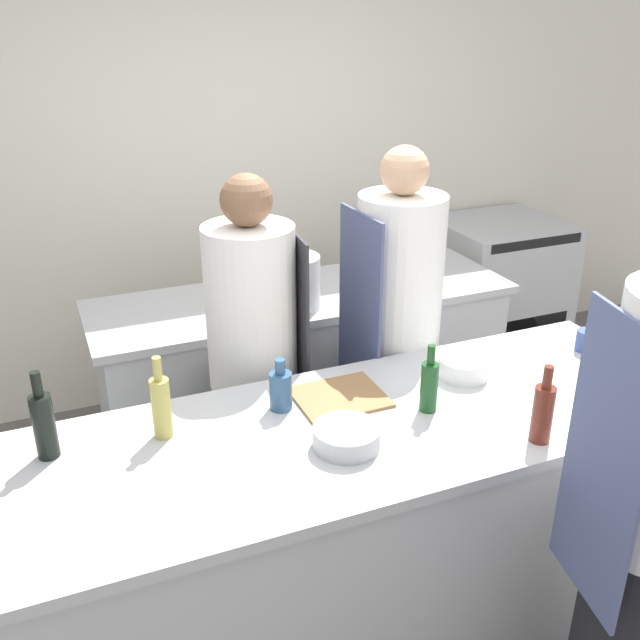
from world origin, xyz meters
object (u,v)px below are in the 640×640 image
(bottle_wine, at_px, (44,424))
(bowl_prep_small, at_px, (347,437))
(chef_at_pass_far, at_px, (396,343))
(bowl_mixing_large, at_px, (463,367))
(bottle_olive_oil, at_px, (161,405))
(cup, at_px, (586,341))
(bottle_vinegar, at_px, (543,412))
(chef_at_stove, at_px, (254,369))
(bottle_sauce, at_px, (429,385))
(stockpot, at_px, (293,282))
(bottle_cooking_oil, at_px, (281,389))
(oven_range, at_px, (495,292))

(bottle_wine, bearing_deg, bowl_prep_small, -19.56)
(chef_at_pass_far, height_order, bowl_mixing_large, chef_at_pass_far)
(bowl_prep_small, bearing_deg, bottle_olive_oil, 151.26)
(cup, bearing_deg, bottle_vinegar, -142.41)
(chef_at_stove, xyz_separation_m, cup, (1.28, -0.53, 0.13))
(bowl_prep_small, bearing_deg, chef_at_stove, 94.72)
(chef_at_pass_far, height_order, bottle_sauce, chef_at_pass_far)
(bowl_prep_small, xyz_separation_m, cup, (1.22, 0.26, 0.01))
(cup, bearing_deg, bottle_wine, 178.32)
(bottle_olive_oil, xyz_separation_m, bottle_wine, (-0.36, 0.02, 0.00))
(chef_at_stove, xyz_separation_m, bottle_olive_oil, (-0.47, -0.49, 0.20))
(stockpot, bearing_deg, chef_at_pass_far, -56.15)
(bottle_vinegar, xyz_separation_m, bottle_sauce, (-0.24, 0.31, -0.01))
(bottle_sauce, bearing_deg, bottle_cooking_oil, 155.97)
(chef_at_pass_far, height_order, bottle_cooking_oil, chef_at_pass_far)
(oven_range, bearing_deg, bowl_prep_small, -136.65)
(bottle_vinegar, bearing_deg, bottle_cooking_oil, 143.87)
(chef_at_pass_far, bearing_deg, stockpot, 31.45)
(bottle_olive_oil, distance_m, bottle_sauce, 0.92)
(bottle_wine, distance_m, bottle_cooking_oil, 0.78)
(stockpot, bearing_deg, bottle_olive_oil, -132.38)
(bottle_sauce, xyz_separation_m, bowl_prep_small, (-0.36, -0.10, -0.07))
(bottle_cooking_oil, relative_size, bowl_prep_small, 0.88)
(chef_at_pass_far, bearing_deg, cup, -126.81)
(oven_range, height_order, bottle_wine, bottle_wine)
(bottle_olive_oil, xyz_separation_m, bottle_vinegar, (1.14, -0.51, -0.01))
(chef_at_stove, distance_m, bottle_olive_oil, 0.71)
(stockpot, bearing_deg, cup, -43.35)
(bottle_wine, bearing_deg, oven_range, 28.03)
(bottle_sauce, relative_size, stockpot, 0.99)
(bottle_sauce, height_order, bowl_prep_small, bottle_sauce)
(chef_at_stove, height_order, cup, chef_at_stove)
(oven_range, height_order, bowl_prep_small, bowl_prep_small)
(bottle_wine, xyz_separation_m, bowl_mixing_large, (1.52, -0.06, -0.08))
(oven_range, xyz_separation_m, bowl_prep_small, (-1.94, -1.83, 0.46))
(oven_range, distance_m, chef_at_pass_far, 1.82)
(bottle_vinegar, xyz_separation_m, bowl_prep_small, (-0.60, 0.21, -0.07))
(bottle_cooking_oil, bearing_deg, bowl_prep_small, -69.61)
(bottle_wine, xyz_separation_m, bottle_cooking_oil, (0.78, -0.01, -0.04))
(oven_range, bearing_deg, bottle_vinegar, -123.15)
(chef_at_pass_far, xyz_separation_m, bowl_mixing_large, (0.05, -0.44, 0.08))
(bottle_vinegar, xyz_separation_m, bottle_wine, (-1.50, 0.53, 0.01))
(bottle_cooking_oil, bearing_deg, bowl_mixing_large, -3.57)
(chef_at_pass_far, xyz_separation_m, bottle_vinegar, (0.04, -0.92, 0.15))
(chef_at_pass_far, distance_m, cup, 0.79)
(chef_at_pass_far, relative_size, bowl_prep_small, 7.75)
(chef_at_pass_far, bearing_deg, oven_range, -53.07)
(bottle_cooking_oil, distance_m, bowl_prep_small, 0.33)
(chef_at_pass_far, bearing_deg, bowl_mixing_large, -175.32)
(chef_at_stove, relative_size, bottle_vinegar, 5.98)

